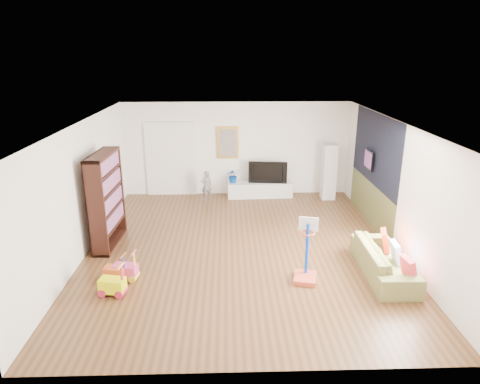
{
  "coord_description": "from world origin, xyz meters",
  "views": [
    {
      "loc": [
        -0.28,
        -8.39,
        4.07
      ],
      "look_at": [
        0.0,
        0.4,
        1.15
      ],
      "focal_mm": 32.0,
      "sensor_mm": 36.0,
      "label": 1
    }
  ],
  "objects_px": {
    "media_console": "(260,189)",
    "sofa": "(384,260)",
    "basketball_hoop": "(307,251)",
    "bookshelf": "(106,200)"
  },
  "relations": [
    {
      "from": "bookshelf",
      "to": "basketball_hoop",
      "type": "height_order",
      "value": "bookshelf"
    },
    {
      "from": "sofa",
      "to": "basketball_hoop",
      "type": "relative_size",
      "value": 1.66
    },
    {
      "from": "media_console",
      "to": "basketball_hoop",
      "type": "bearing_deg",
      "value": -86.78
    },
    {
      "from": "media_console",
      "to": "sofa",
      "type": "relative_size",
      "value": 0.94
    },
    {
      "from": "media_console",
      "to": "sofa",
      "type": "height_order",
      "value": "sofa"
    },
    {
      "from": "bookshelf",
      "to": "basketball_hoop",
      "type": "bearing_deg",
      "value": -20.76
    },
    {
      "from": "bookshelf",
      "to": "sofa",
      "type": "xyz_separation_m",
      "value": [
        5.56,
        -1.55,
        -0.73
      ]
    },
    {
      "from": "media_console",
      "to": "basketball_hoop",
      "type": "distance_m",
      "value": 4.85
    },
    {
      "from": "media_console",
      "to": "bookshelf",
      "type": "height_order",
      "value": "bookshelf"
    },
    {
      "from": "media_console",
      "to": "basketball_hoop",
      "type": "relative_size",
      "value": 1.56
    }
  ]
}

